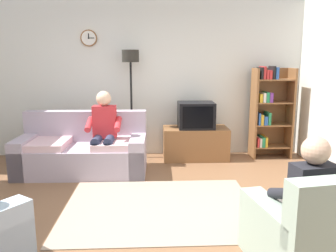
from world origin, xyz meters
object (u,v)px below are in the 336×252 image
tv (196,115)px  armchair_near_bookshelf (309,237)px  tv_stand (195,143)px  bookshelf (269,110)px  floor_lamp (131,74)px  person_in_right_armchair (305,196)px  person_on_couch (104,128)px  couch (83,152)px

tv → armchair_near_bookshelf: (0.51, -3.18, -0.48)m
tv_stand → bookshelf: bearing=3.2°
tv_stand → floor_lamp: floor_lamp is taller
tv_stand → floor_lamp: bearing=174.8°
bookshelf → person_in_right_armchair: 3.29m
tv → person_in_right_armchair: person_in_right_armchair is taller
bookshelf → person_on_couch: bearing=-163.5°
floor_lamp → person_on_couch: 1.18m
person_in_right_armchair → armchair_near_bookshelf: bearing=-81.0°
armchair_near_bookshelf → person_on_couch: bearing=128.6°
armchair_near_bookshelf → floor_lamp: bearing=115.9°
floor_lamp → couch: bearing=-133.9°
floor_lamp → tv_stand: bearing=-5.2°
tv_stand → person_on_couch: person_on_couch is taller
armchair_near_bookshelf → person_in_right_armchair: bearing=99.0°
tv_stand → tv: 0.49m
person_on_couch → tv_stand: bearing=27.0°
tv → bookshelf: 1.29m
person_on_couch → tv: bearing=26.2°
person_on_couch → armchair_near_bookshelf: bearing=-51.4°
bookshelf → person_on_couch: bookshelf is taller
floor_lamp → person_in_right_armchair: size_ratio=1.65×
armchair_near_bookshelf → person_on_couch: 3.18m
tv → floor_lamp: size_ratio=0.32×
tv_stand → armchair_near_bookshelf: size_ratio=1.11×
tv → bookshelf: bookshelf is taller
couch → person_in_right_armchair: 3.40m
bookshelf → tv_stand: bearing=-176.8°
couch → armchair_near_bookshelf: same height
couch → floor_lamp: size_ratio=1.04×
bookshelf → floor_lamp: size_ratio=0.86×
tv_stand → floor_lamp: 1.61m
tv → person_on_couch: (-1.46, -0.72, -0.07)m
tv_stand → person_on_couch: size_ratio=0.89×
tv → armchair_near_bookshelf: tv is taller
tv_stand → tv: size_ratio=1.83×
tv_stand → floor_lamp: size_ratio=0.59×
tv_stand → person_in_right_armchair: 3.17m
floor_lamp → tv: bearing=-6.4°
floor_lamp → armchair_near_bookshelf: (1.60, -3.30, -1.16)m
tv_stand → person_in_right_armchair: (0.50, -3.12, 0.33)m
couch → person_in_right_armchair: (2.29, -2.49, 0.29)m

